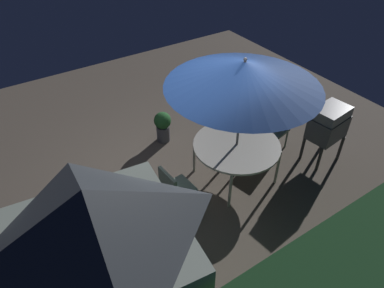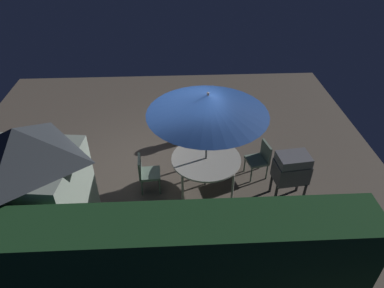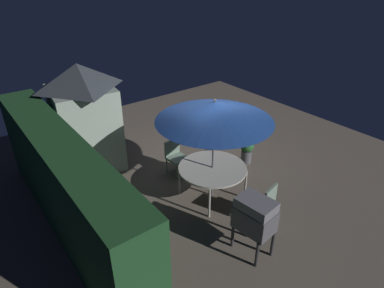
{
  "view_description": "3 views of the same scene",
  "coord_description": "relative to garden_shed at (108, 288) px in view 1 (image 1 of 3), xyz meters",
  "views": [
    {
      "loc": [
        2.48,
        4.22,
        4.71
      ],
      "look_at": [
        -0.09,
        0.31,
        1.0
      ],
      "focal_mm": 33.3,
      "sensor_mm": 36.0,
      "label": 1
    },
    {
      "loc": [
        -0.29,
        6.55,
        5.59
      ],
      "look_at": [
        -0.6,
        0.22,
        0.96
      ],
      "focal_mm": 32.37,
      "sensor_mm": 36.0,
      "label": 2
    },
    {
      "loc": [
        -5.61,
        4.76,
        4.83
      ],
      "look_at": [
        -0.16,
        0.53,
        1.07
      ],
      "focal_mm": 30.92,
      "sensor_mm": 36.0,
      "label": 3
    }
  ],
  "objects": [
    {
      "name": "potted_plant_by_shed",
      "position": [
        -2.5,
        -3.4,
        -1.03
      ],
      "size": [
        0.36,
        0.36,
        0.69
      ],
      "color": "#4C4C51",
      "rests_on": "ground"
    },
    {
      "name": "ground_plane",
      "position": [
        -2.14,
        -2.2,
        -1.42
      ],
      "size": [
        11.0,
        11.0,
        0.0
      ],
      "primitive_type": "plane",
      "color": "brown"
    },
    {
      "name": "bbq_grill",
      "position": [
        -4.82,
        -1.15,
        -0.57
      ],
      "size": [
        0.75,
        0.58,
        1.2
      ],
      "color": "#47474C",
      "rests_on": "ground"
    },
    {
      "name": "garden_shed",
      "position": [
        0.0,
        0.0,
        0.0
      ],
      "size": [
        1.8,
        1.73,
        2.79
      ],
      "color": "gray",
      "rests_on": "ground"
    },
    {
      "name": "chair_near_shed",
      "position": [
        -1.69,
        -1.59,
        -0.9
      ],
      "size": [
        0.49,
        0.49,
        0.9
      ],
      "color": "slate",
      "rests_on": "ground"
    },
    {
      "name": "patio_table",
      "position": [
        -3.05,
        -1.68,
        -0.68
      ],
      "size": [
        1.56,
        1.56,
        0.78
      ],
      "color": "#B2ADA3",
      "rests_on": "ground"
    },
    {
      "name": "chair_far_side",
      "position": [
        -4.36,
        -1.97,
        -0.9
      ],
      "size": [
        0.55,
        0.55,
        0.9
      ],
      "color": "slate",
      "rests_on": "ground"
    },
    {
      "name": "patio_umbrella",
      "position": [
        -3.05,
        -1.68,
        0.74
      ],
      "size": [
        2.51,
        2.51,
        2.43
      ],
      "color": "#4C4C51",
      "rests_on": "ground"
    }
  ]
}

